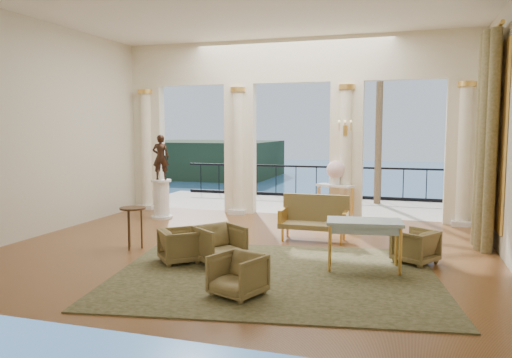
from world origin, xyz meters
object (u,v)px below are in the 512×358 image
(settee, at_px, (314,218))
(statue, at_px, (161,157))
(armchair_a, at_px, (220,243))
(pedestal, at_px, (162,200))
(armchair_c, at_px, (415,245))
(side_table, at_px, (133,213))
(console_table, at_px, (335,191))
(armchair_b, at_px, (238,273))
(game_table, at_px, (364,225))
(armchair_d, at_px, (180,244))

(settee, distance_m, statue, 4.41)
(settee, bearing_deg, armchair_a, -117.48)
(armchair_a, relative_size, pedestal, 0.73)
(armchair_c, xyz_separation_m, side_table, (-5.05, -0.51, 0.36))
(side_table, bearing_deg, console_table, 52.31)
(armchair_b, relative_size, game_table, 0.51)
(console_table, bearing_deg, statue, -142.70)
(armchair_d, relative_size, pedestal, 0.65)
(armchair_d, bearing_deg, settee, -79.04)
(pedestal, bearing_deg, statue, 0.00)
(armchair_c, xyz_separation_m, console_table, (-1.87, 3.61, 0.41))
(armchair_a, bearing_deg, console_table, 22.21)
(console_table, xyz_separation_m, side_table, (-3.18, -4.12, -0.05))
(pedestal, xyz_separation_m, statue, (0.00, 0.00, 1.07))
(pedestal, bearing_deg, armchair_d, -57.97)
(armchair_d, height_order, statue, statue)
(armchair_c, bearing_deg, armchair_d, -40.35)
(pedestal, height_order, statue, statue)
(armchair_a, relative_size, settee, 0.52)
(game_table, bearing_deg, armchair_c, 32.03)
(armchair_a, relative_size, armchair_c, 1.13)
(statue, relative_size, console_table, 1.13)
(settee, bearing_deg, statue, 163.13)
(armchair_a, height_order, armchair_b, armchair_a)
(armchair_a, relative_size, armchair_d, 1.13)
(armchair_b, height_order, settee, settee)
(armchair_d, distance_m, game_table, 3.06)
(armchair_d, xyz_separation_m, game_table, (2.99, 0.49, 0.40))
(side_table, bearing_deg, game_table, -1.96)
(armchair_c, xyz_separation_m, armchair_d, (-3.78, -1.14, 0.00))
(armchair_c, distance_m, statue, 6.65)
(armchair_a, relative_size, console_table, 0.73)
(settee, bearing_deg, console_table, 87.55)
(armchair_a, height_order, side_table, side_table)
(armchair_b, distance_m, pedestal, 6.20)
(settee, distance_m, console_table, 2.35)
(armchair_d, xyz_separation_m, settee, (1.83, 2.42, 0.13))
(armchair_a, bearing_deg, statue, 77.37)
(armchair_c, distance_m, settee, 2.33)
(armchair_c, relative_size, statue, 0.56)
(statue, bearing_deg, settee, 145.89)
(armchair_d, height_order, pedestal, pedestal)
(armchair_a, distance_m, armchair_d, 0.68)
(armchair_a, xyz_separation_m, game_table, (2.32, 0.35, 0.36))
(statue, bearing_deg, armchair_a, 112.37)
(armchair_c, height_order, settee, settee)
(armchair_d, bearing_deg, side_table, 21.69)
(game_table, bearing_deg, statue, 141.32)
(settee, bearing_deg, side_table, -150.57)
(console_table, bearing_deg, armchair_a, -82.88)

